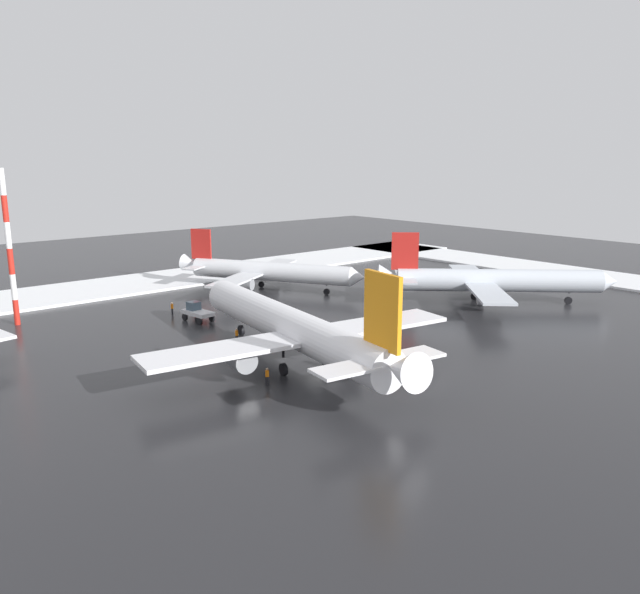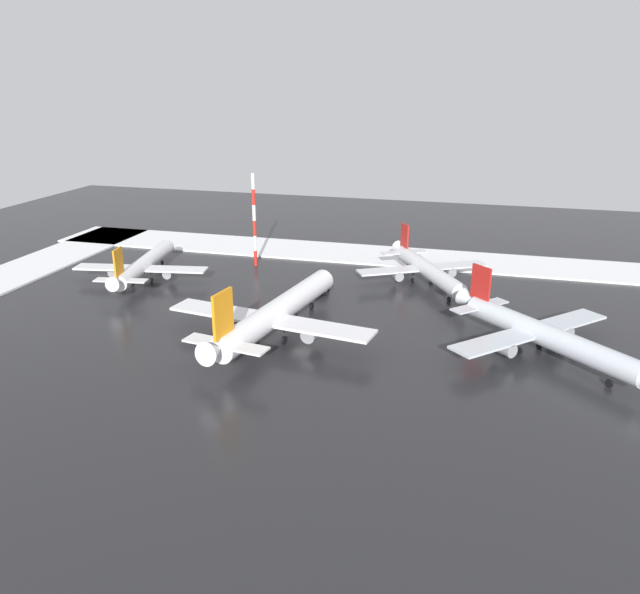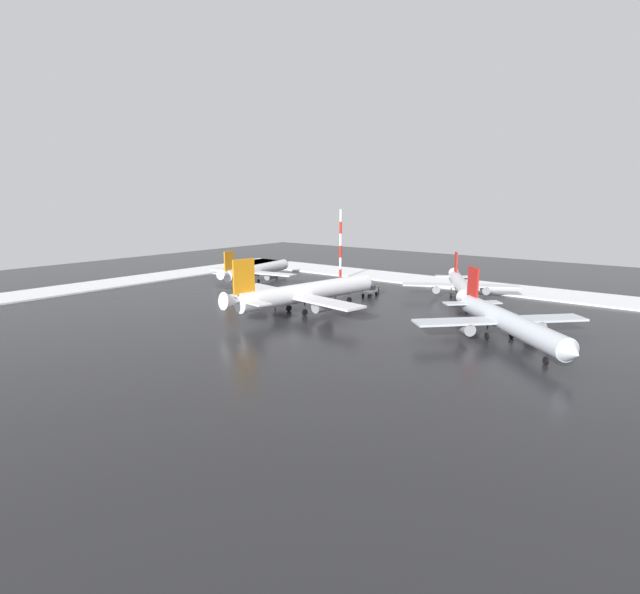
% 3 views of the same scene
% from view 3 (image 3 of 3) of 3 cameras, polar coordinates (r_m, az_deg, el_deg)
% --- Properties ---
extents(ground_plane, '(240.00, 240.00, 0.00)m').
position_cam_3_polar(ground_plane, '(100.49, 0.20, -1.94)').
color(ground_plane, '#232326').
extents(snow_bank_far, '(152.00, 16.00, 0.39)m').
position_cam_3_polar(snow_bank_far, '(142.49, 12.68, 1.78)').
color(snow_bank_far, white).
rests_on(snow_bank_far, ground_plane).
extents(snow_bank_right, '(14.00, 116.00, 0.39)m').
position_cam_3_polar(snow_bank_right, '(150.50, -20.35, 1.84)').
color(snow_bank_right, white).
rests_on(snow_bank_right, ground_plane).
extents(airplane_parked_starboard, '(33.81, 40.52, 12.05)m').
position_cam_3_polar(airplane_parked_starboard, '(101.87, -1.66, 0.52)').
color(airplane_parked_starboard, white).
rests_on(airplane_parked_starboard, ground_plane).
extents(airplane_foreground_jet, '(27.95, 27.20, 10.46)m').
position_cam_3_polar(airplane_foreground_jet, '(85.52, 20.57, -2.63)').
color(airplane_foreground_jet, silver).
rests_on(airplane_foreground_jet, ground_plane).
extents(airplane_far_rear, '(26.73, 32.02, 9.53)m').
position_cam_3_polar(airplane_far_rear, '(140.72, -7.29, 3.06)').
color(airplane_far_rear, white).
rests_on(airplane_far_rear, ground_plane).
extents(airplane_parked_portside, '(25.02, 29.26, 9.58)m').
position_cam_3_polar(airplane_parked_portside, '(119.16, 15.85, 1.26)').
color(airplane_parked_portside, silver).
rests_on(airplane_parked_portside, ground_plane).
extents(pushback_tug, '(2.75, 4.82, 2.50)m').
position_cam_3_polar(pushback_tug, '(119.31, 5.76, 0.73)').
color(pushback_tug, silver).
rests_on(pushback_tug, ground_plane).
extents(ground_crew_by_nose_gear, '(0.36, 0.36, 1.71)m').
position_cam_3_polar(ground_crew_by_nose_gear, '(110.61, 1.78, -0.21)').
color(ground_crew_by_nose_gear, black).
rests_on(ground_crew_by_nose_gear, ground_plane).
extents(ground_crew_near_tug, '(0.36, 0.36, 1.71)m').
position_cam_3_polar(ground_crew_near_tug, '(103.86, -5.16, -1.01)').
color(ground_crew_near_tug, black).
rests_on(ground_crew_near_tug, ground_plane).
extents(ground_crew_mid_apron, '(0.36, 0.36, 1.71)m').
position_cam_3_polar(ground_crew_mid_apron, '(124.18, 6.71, 0.97)').
color(ground_crew_mid_apron, black).
rests_on(ground_crew_mid_apron, ground_plane).
extents(antenna_mast, '(0.70, 0.70, 19.90)m').
position_cam_3_polar(antenna_mast, '(139.57, 2.36, 5.89)').
color(antenna_mast, red).
rests_on(antenna_mast, ground_plane).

